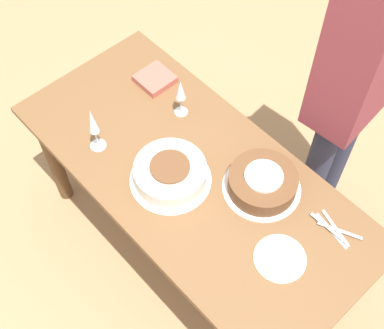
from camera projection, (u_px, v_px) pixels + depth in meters
name	position (u px, v px, depth m)	size (l,w,h in m)	color
ground_plane	(192.00, 248.00, 2.73)	(12.00, 12.00, 0.00)	#A87F56
dining_table	(192.00, 187.00, 2.23)	(1.55, 0.72, 0.72)	brown
cake_center_white	(170.00, 174.00, 2.07)	(0.32, 0.32, 0.10)	white
cake_front_chocolate	(263.00, 182.00, 2.05)	(0.31, 0.31, 0.09)	white
wine_glass_near	(93.00, 124.00, 2.08)	(0.07, 0.07, 0.23)	silver
wine_glass_far	(181.00, 92.00, 2.19)	(0.06, 0.06, 0.19)	silver
dessert_plate_left	(280.00, 258.00, 1.92)	(0.19, 0.19, 0.01)	beige
fork_pile	(334.00, 229.00, 1.98)	(0.20, 0.08, 0.01)	silver
napkin_stack	(155.00, 79.00, 2.39)	(0.15, 0.15, 0.03)	#B75B4C
person_cutting	(361.00, 71.00, 2.01)	(0.26, 0.42, 1.71)	#2D334C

